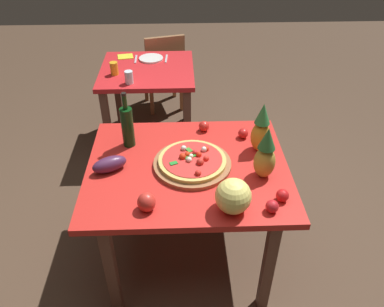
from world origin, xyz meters
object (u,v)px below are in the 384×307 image
object	(u,v)px
background_table	(148,81)
dining_chair	(164,68)
tomato_at_corner	(243,133)
drinking_glass_juice	(114,68)
bell_pepper	(147,202)
pizza	(193,160)
wine_bottle	(127,126)
dinner_plate	(151,58)
fork_utensil	(136,59)
knife_utensil	(166,59)
tomato_by_bottle	(204,126)
eggplant	(109,164)
melon	(233,196)
tomato_near_board	(282,195)
drinking_glass_water	(129,77)
pineapple_left	(265,155)
pineapple_right	(261,130)
napkin_folded	(125,57)
pizza_board	(192,164)
display_table	(188,177)
tomato_beside_pepper	(272,206)

from	to	relation	value
background_table	dining_chair	world-z (taller)	dining_chair
tomato_at_corner	drinking_glass_juice	distance (m)	1.38
bell_pepper	pizza	bearing A→B (deg)	55.03
wine_bottle	dinner_plate	world-z (taller)	wine_bottle
fork_utensil	knife_utensil	world-z (taller)	same
tomato_at_corner	tomato_by_bottle	distance (m)	0.26
dinner_plate	eggplant	bearing A→B (deg)	-95.40
background_table	fork_utensil	size ratio (longest dim) A/B	4.54
tomato_at_corner	melon	bearing A→B (deg)	-102.90
eggplant	knife_utensil	world-z (taller)	eggplant
tomato_by_bottle	drinking_glass_juice	world-z (taller)	drinking_glass_juice
dining_chair	tomato_by_bottle	world-z (taller)	dining_chair
tomato_near_board	tomato_at_corner	size ratio (longest dim) A/B	1.05
pizza	drinking_glass_water	distance (m)	1.20
pineapple_left	knife_utensil	world-z (taller)	pineapple_left
pineapple_right	napkin_folded	world-z (taller)	pineapple_right
dining_chair	drinking_glass_juice	xyz separation A→B (m)	(-0.39, -0.74, 0.32)
eggplant	napkin_folded	bearing A→B (deg)	93.06
pizza	pineapple_left	world-z (taller)	pineapple_left
eggplant	tomato_at_corner	xyz separation A→B (m)	(0.81, 0.31, -0.01)
eggplant	dinner_plate	size ratio (longest dim) A/B	0.91
fork_utensil	dinner_plate	bearing A→B (deg)	-1.16
tomato_at_corner	pineapple_right	bearing A→B (deg)	-59.74
pizza_board	wine_bottle	world-z (taller)	wine_bottle
eggplant	fork_utensil	world-z (taller)	eggplant
napkin_folded	bell_pepper	bearing A→B (deg)	-80.93
pineapple_left	dinner_plate	bearing A→B (deg)	112.87
melon	drinking_glass_juice	distance (m)	1.83
melon	tomato_near_board	distance (m)	0.28
drinking_glass_water	fork_utensil	xyz separation A→B (m)	(0.01, 0.49, -0.05)
pineapple_left	bell_pepper	distance (m)	0.69
pineapple_right	fork_utensil	distance (m)	1.70
pineapple_right	napkin_folded	size ratio (longest dim) A/B	2.30
display_table	drinking_glass_water	xyz separation A→B (m)	(-0.45, 1.10, 0.14)
tomato_by_bottle	pizza_board	bearing A→B (deg)	-103.75
background_table	drinking_glass_water	bearing A→B (deg)	-113.22
tomato_by_bottle	pineapple_left	bearing A→B (deg)	-57.53
display_table	fork_utensil	distance (m)	1.65
background_table	knife_utensil	distance (m)	0.29
tomato_by_bottle	dinner_plate	bearing A→B (deg)	108.66
melon	tomato_by_bottle	distance (m)	0.75
tomato_at_corner	dinner_plate	bearing A→B (deg)	116.71
drinking_glass_juice	knife_utensil	world-z (taller)	drinking_glass_juice
pineapple_left	dining_chair	bearing A→B (deg)	106.37
pizza_board	tomato_beside_pepper	size ratio (longest dim) A/B	6.77
knife_utensil	dinner_plate	bearing A→B (deg)	-177.47
pineapple_left	fork_utensil	distance (m)	1.91
dinner_plate	tomato_at_corner	bearing A→B (deg)	-63.29
pizza_board	knife_utensil	bearing A→B (deg)	96.50
tomato_by_bottle	napkin_folded	size ratio (longest dim) A/B	0.50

